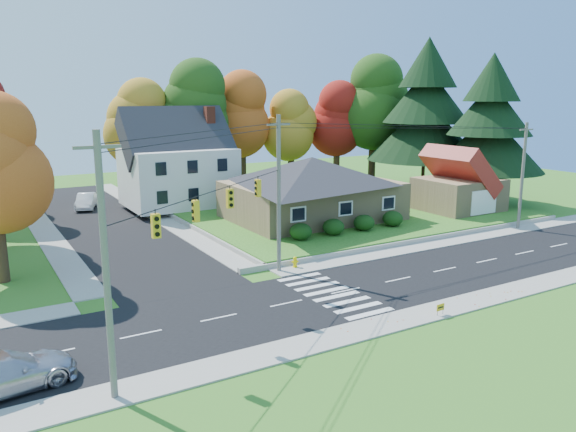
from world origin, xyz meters
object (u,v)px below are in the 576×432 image
object	(u,v)px
silver_sedan	(3,373)
fire_hydrant	(295,263)
ranch_house	(312,187)
white_car	(86,201)

from	to	relation	value
silver_sedan	fire_hydrant	world-z (taller)	silver_sedan
ranch_house	silver_sedan	world-z (taller)	ranch_house
fire_hydrant	white_car	bearing A→B (deg)	105.65
ranch_house	fire_hydrant	world-z (taller)	ranch_house
ranch_house	fire_hydrant	xyz separation A→B (m)	(-8.23, -10.71, -2.89)
white_car	fire_hydrant	xyz separation A→B (m)	(7.75, -27.67, -0.40)
silver_sedan	white_car	world-z (taller)	silver_sedan
ranch_house	white_car	world-z (taller)	ranch_house
ranch_house	fire_hydrant	distance (m)	13.82
white_car	fire_hydrant	distance (m)	28.74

